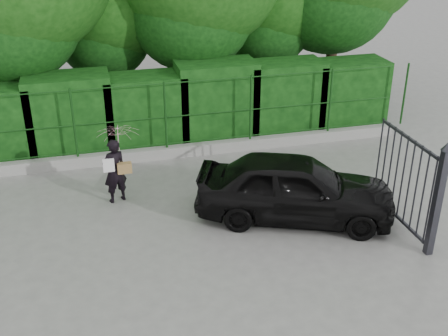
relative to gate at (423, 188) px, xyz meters
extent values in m
plane|color=gray|center=(-4.60, 0.72, -1.19)|extent=(80.00, 80.00, 0.00)
cube|color=#9E9E99|center=(-4.60, 5.22, -1.04)|extent=(14.00, 0.25, 0.30)
cylinder|color=#133F12|center=(-6.50, 5.22, 0.01)|extent=(0.06, 0.06, 1.80)
cylinder|color=#133F12|center=(-4.20, 5.22, 0.01)|extent=(0.06, 0.06, 1.80)
cylinder|color=#133F12|center=(-1.90, 5.22, 0.01)|extent=(0.06, 0.06, 1.80)
cylinder|color=#133F12|center=(0.40, 5.22, 0.01)|extent=(0.06, 0.06, 1.80)
cylinder|color=#133F12|center=(2.70, 5.22, 0.01)|extent=(0.06, 0.06, 1.80)
cylinder|color=#133F12|center=(-4.60, 5.22, -0.79)|extent=(13.60, 0.03, 0.03)
cylinder|color=#133F12|center=(-4.60, 5.22, -0.04)|extent=(13.60, 0.03, 0.03)
cylinder|color=#133F12|center=(-4.60, 5.22, 0.86)|extent=(13.60, 0.03, 0.03)
cube|color=black|center=(-6.60, 6.22, -0.11)|extent=(2.20, 1.20, 2.16)
cube|color=black|center=(-4.60, 6.22, -0.18)|extent=(2.20, 1.20, 2.01)
cube|color=black|center=(-2.60, 6.22, -0.07)|extent=(2.20, 1.20, 2.23)
cube|color=black|center=(-0.60, 6.22, -0.13)|extent=(2.20, 1.20, 2.10)
cube|color=black|center=(1.40, 6.22, -0.19)|extent=(2.20, 1.20, 2.00)
cylinder|color=black|center=(-7.60, 7.92, 1.06)|extent=(0.36, 0.36, 4.50)
cylinder|color=black|center=(-5.10, 9.22, 0.44)|extent=(0.36, 0.36, 3.25)
cylinder|color=black|center=(-2.60, 8.22, 0.94)|extent=(0.36, 0.36, 4.25)
cylinder|color=black|center=(-0.10, 8.92, 0.56)|extent=(0.36, 0.36, 3.50)
cylinder|color=black|center=(1.90, 8.52, 1.19)|extent=(0.36, 0.36, 4.75)
cube|color=#26262D|center=(0.00, -0.48, -0.09)|extent=(0.14, 0.14, 2.20)
cone|color=#26262D|center=(0.00, -0.48, 1.09)|extent=(0.22, 0.22, 0.16)
cube|color=#26262D|center=(0.00, 0.67, -1.04)|extent=(0.05, 2.00, 0.06)
cube|color=#26262D|center=(0.00, 0.67, 0.76)|extent=(0.05, 2.00, 0.06)
cylinder|color=#26262D|center=(0.00, -0.28, -0.14)|extent=(0.04, 0.04, 1.90)
cylinder|color=#26262D|center=(0.00, -0.03, -0.14)|extent=(0.04, 0.04, 1.90)
cylinder|color=#26262D|center=(0.00, 0.22, -0.14)|extent=(0.04, 0.04, 1.90)
cylinder|color=#26262D|center=(0.00, 0.47, -0.14)|extent=(0.04, 0.04, 1.90)
cylinder|color=#26262D|center=(0.00, 0.72, -0.14)|extent=(0.04, 0.04, 1.90)
cylinder|color=#26262D|center=(0.00, 0.97, -0.14)|extent=(0.04, 0.04, 1.90)
cylinder|color=#26262D|center=(0.00, 1.22, -0.14)|extent=(0.04, 0.04, 1.90)
cylinder|color=#26262D|center=(0.00, 1.47, -0.14)|extent=(0.04, 0.04, 1.90)
cylinder|color=#26262D|center=(0.00, 1.72, -0.14)|extent=(0.04, 0.04, 1.90)
imported|color=black|center=(-5.70, 3.18, -0.43)|extent=(0.65, 0.54, 1.52)
imported|color=beige|center=(-5.55, 3.23, 0.17)|extent=(0.95, 0.97, 0.87)
cube|color=olive|center=(-5.48, 3.10, -0.34)|extent=(0.32, 0.15, 0.24)
cube|color=white|center=(-5.82, 3.06, -0.22)|extent=(0.25, 0.02, 0.32)
imported|color=black|center=(-2.04, 1.49, -0.47)|extent=(4.52, 3.14, 1.43)
camera|label=1|loc=(-6.16, -8.33, 5.10)|focal=45.00mm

